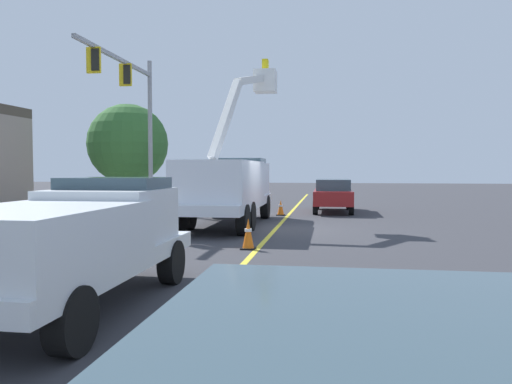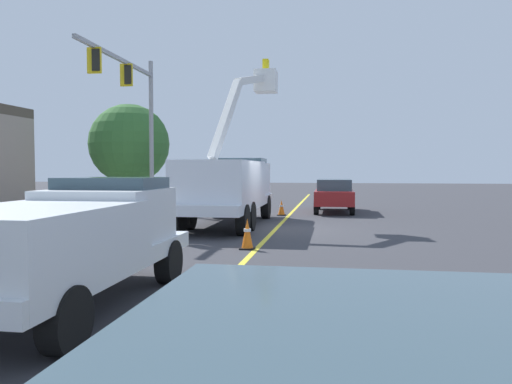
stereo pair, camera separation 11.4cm
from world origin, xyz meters
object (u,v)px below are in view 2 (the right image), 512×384
at_px(traffic_signal_mast, 134,101).
at_px(traffic_cone_mid_rear, 281,208).
at_px(passing_minivan, 334,193).
at_px(traffic_cone_leading, 120,372).
at_px(utility_bucket_truck, 229,184).
at_px(service_pickup_truck, 71,239).
at_px(traffic_cone_mid_front, 247,234).

bearing_deg(traffic_signal_mast, traffic_cone_mid_rear, -77.91).
distance_m(passing_minivan, traffic_cone_mid_rear, 3.44).
height_order(traffic_cone_mid_rear, traffic_signal_mast, traffic_signal_mast).
bearing_deg(traffic_cone_leading, utility_bucket_truck, 8.32).
distance_m(traffic_cone_mid_rear, traffic_signal_mast, 8.54).
xyz_separation_m(service_pickup_truck, traffic_cone_mid_rear, (16.04, -1.63, -0.75)).
height_order(utility_bucket_truck, traffic_signal_mast, traffic_signal_mast).
distance_m(service_pickup_truck, traffic_signal_mast, 16.05).
relative_size(utility_bucket_truck, traffic_cone_mid_front, 9.62).
relative_size(utility_bucket_truck, traffic_cone_mid_rear, 11.08).
bearing_deg(passing_minivan, traffic_cone_mid_front, 169.02).
bearing_deg(passing_minivan, traffic_cone_leading, 174.77).
height_order(utility_bucket_truck, service_pickup_truck, utility_bucket_truck).
bearing_deg(traffic_cone_mid_front, service_pickup_truck, 164.15).
height_order(service_pickup_truck, traffic_cone_leading, service_pickup_truck).
relative_size(traffic_cone_mid_front, traffic_signal_mast, 0.11).
bearing_deg(utility_bucket_truck, service_pickup_truck, -179.99).
bearing_deg(traffic_cone_mid_front, utility_bucket_truck, 16.94).
distance_m(traffic_cone_leading, traffic_cone_mid_front, 9.07).
bearing_deg(passing_minivan, utility_bucket_truck, 147.86).
distance_m(utility_bucket_truck, traffic_cone_mid_rear, 4.71).
distance_m(service_pickup_truck, passing_minivan, 18.80).
height_order(utility_bucket_truck, traffic_cone_leading, utility_bucket_truck).
bearing_deg(traffic_cone_mid_front, passing_minivan, -10.98).
relative_size(utility_bucket_truck, passing_minivan, 1.71).
height_order(passing_minivan, traffic_cone_mid_front, passing_minivan).
height_order(service_pickup_truck, traffic_cone_mid_front, service_pickup_truck).
bearing_deg(passing_minivan, traffic_cone_mid_rear, 132.89).
bearing_deg(service_pickup_truck, traffic_cone_leading, -143.85).
relative_size(passing_minivan, traffic_signal_mast, 0.62).
distance_m(utility_bucket_truck, traffic_cone_mid_front, 6.07).
bearing_deg(traffic_cone_mid_front, traffic_cone_mid_rear, 0.62).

